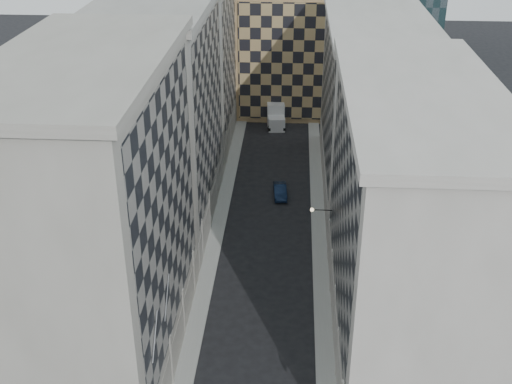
% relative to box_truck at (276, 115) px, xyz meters
% --- Properties ---
extents(sidewalk_west, '(1.50, 100.00, 0.15)m').
position_rel_box_truck_xyz_m(sidewalk_west, '(-4.99, -30.40, -1.34)').
color(sidewalk_west, gray).
rests_on(sidewalk_west, ground).
extents(sidewalk_east, '(1.50, 100.00, 0.15)m').
position_rel_box_truck_xyz_m(sidewalk_east, '(5.51, -30.40, -1.34)').
color(sidewalk_east, gray).
rests_on(sidewalk_east, ground).
extents(bldg_left_a, '(10.80, 22.80, 23.70)m').
position_rel_box_truck_xyz_m(bldg_left_a, '(-10.62, -49.40, 10.41)').
color(bldg_left_a, gray).
rests_on(bldg_left_a, ground).
extents(bldg_left_b, '(10.80, 22.80, 22.70)m').
position_rel_box_truck_xyz_m(bldg_left_b, '(-10.62, -27.40, 9.91)').
color(bldg_left_b, gray).
rests_on(bldg_left_b, ground).
extents(bldg_left_c, '(10.80, 22.80, 21.70)m').
position_rel_box_truck_xyz_m(bldg_left_c, '(-10.62, -5.40, 9.41)').
color(bldg_left_c, gray).
rests_on(bldg_left_c, ground).
extents(bldg_right_a, '(10.80, 26.80, 20.70)m').
position_rel_box_truck_xyz_m(bldg_right_a, '(11.13, -45.40, 8.90)').
color(bldg_right_a, '#A8A39A').
rests_on(bldg_right_a, ground).
extents(bldg_right_b, '(10.80, 28.80, 19.70)m').
position_rel_box_truck_xyz_m(bldg_right_b, '(11.15, -18.40, 8.43)').
color(bldg_right_b, '#A8A39A').
rests_on(bldg_right_b, ground).
extents(tan_block, '(16.80, 14.80, 18.80)m').
position_rel_box_truck_xyz_m(tan_block, '(2.26, 7.49, 8.02)').
color(tan_block, '#A58457').
rests_on(tan_block, ground).
extents(flagpoles_left, '(0.10, 6.33, 2.33)m').
position_rel_box_truck_xyz_m(flagpoles_left, '(-5.64, -54.40, 6.58)').
color(flagpoles_left, gray).
rests_on(flagpoles_left, ground).
extents(bracket_lamp, '(1.98, 0.36, 0.36)m').
position_rel_box_truck_xyz_m(bracket_lamp, '(4.63, -36.40, 4.78)').
color(bracket_lamp, black).
rests_on(bracket_lamp, ground).
extents(box_truck, '(2.95, 6.14, 3.26)m').
position_rel_box_truck_xyz_m(box_truck, '(0.00, 0.00, 0.00)').
color(box_truck, silver).
rests_on(box_truck, ground).
extents(dark_car, '(1.75, 4.15, 1.33)m').
position_rel_box_truck_xyz_m(dark_car, '(1.29, -22.29, -0.75)').
color(dark_car, '#0F1E3A').
rests_on(dark_car, ground).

